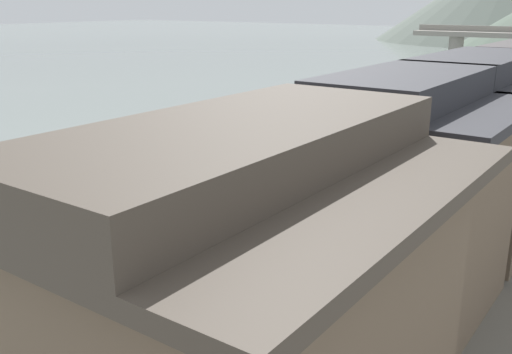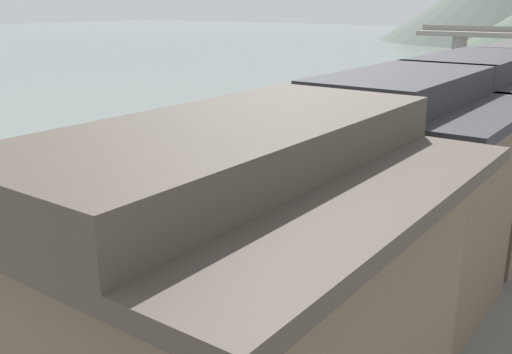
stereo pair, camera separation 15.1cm
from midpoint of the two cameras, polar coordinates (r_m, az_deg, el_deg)
The scene contains 8 objects.
boat_moored_nearest at distance 20.34m, azimuth 3.31°, elevation -6.37°, with size 1.20×3.55×0.77m.
boat_moored_second at distance 60.70m, azimuth 15.86°, elevation 8.68°, with size 4.14×2.34×0.78m.
boat_moored_third at distance 41.37m, azimuth 5.49°, elevation 5.57°, with size 4.17×3.74×0.69m.
boat_moored_far at distance 58.98m, azimuth 23.80°, elevation 7.54°, with size 2.03×4.66×0.46m.
boat_midriver_drifting at distance 55.82m, azimuth 12.75°, elevation 8.22°, with size 1.04×4.41×0.78m.
house_waterfront_nearest at distance 9.38m, azimuth -1.76°, elevation -13.51°, with size 6.21×7.31×6.14m.
house_waterfront_second at distance 15.17m, azimuth 14.05°, elevation -1.79°, with size 5.72×5.95×6.14m.
house_waterfront_tall at distance 20.59m, azimuth 20.39°, elevation 2.53°, with size 5.73×6.65×6.14m.
Camera 2 is at (15.03, -3.93, 8.32)m, focal length 40.50 mm.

